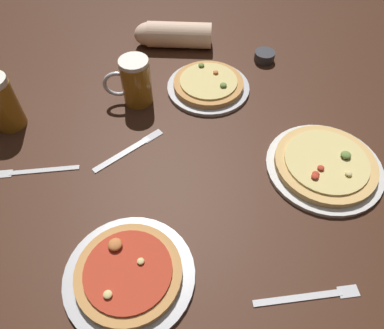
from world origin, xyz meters
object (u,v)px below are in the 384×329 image
object	(u,v)px
pizza_plate_far	(208,85)
beer_mug_dark	(0,103)
pizza_plate_side	(325,165)
knife_right	(129,150)
beer_mug_amber	(135,82)
diner_arm	(171,35)
fork_left	(35,171)
fork_spare	(309,296)
pizza_plate_near	(129,274)
ramekin_sauce	(264,56)

from	to	relation	value
pizza_plate_far	beer_mug_dark	bearing A→B (deg)	-179.86
pizza_plate_side	knife_right	xyz separation A→B (m)	(-0.50, 0.20, -0.01)
beer_mug_amber	diner_arm	bearing A→B (deg)	57.09
pizza_plate_side	fork_left	size ratio (longest dim) A/B	1.40
knife_right	fork_spare	world-z (taller)	same
pizza_plate_side	beer_mug_dark	size ratio (longest dim) A/B	1.87
pizza_plate_far	knife_right	world-z (taller)	pizza_plate_far
beer_mug_dark	fork_left	bearing A→B (deg)	-71.38
pizza_plate_near	beer_mug_amber	bearing A→B (deg)	78.47
pizza_plate_near	pizza_plate_far	distance (m)	0.66
fork_left	diner_arm	world-z (taller)	diner_arm
pizza_plate_near	ramekin_sauce	xyz separation A→B (m)	(0.58, 0.66, 0.00)
beer_mug_dark	pizza_plate_far	bearing A→B (deg)	0.14
fork_left	beer_mug_dark	bearing A→B (deg)	108.62
beer_mug_amber	fork_left	xyz separation A→B (m)	(-0.31, -0.21, -0.07)
pizza_plate_far	diner_arm	size ratio (longest dim) A/B	0.95
ramekin_sauce	pizza_plate_near	bearing A→B (deg)	-131.50
pizza_plate_side	beer_mug_amber	bearing A→B (deg)	137.26
beer_mug_amber	ramekin_sauce	xyz separation A→B (m)	(0.47, 0.09, -0.06)
pizza_plate_side	ramekin_sauce	size ratio (longest dim) A/B	4.39
pizza_plate_near	beer_mug_amber	world-z (taller)	beer_mug_amber
pizza_plate_near	pizza_plate_side	xyz separation A→B (m)	(0.55, 0.16, 0.00)
knife_right	fork_left	bearing A→B (deg)	-178.06
fork_left	knife_right	size ratio (longest dim) A/B	1.03
beer_mug_dark	ramekin_sauce	size ratio (longest dim) A/B	2.34
ramekin_sauce	fork_spare	distance (m)	0.83
pizza_plate_near	diner_arm	size ratio (longest dim) A/B	1.02
pizza_plate_far	fork_spare	xyz separation A→B (m)	(0.01, -0.70, -0.01)
pizza_plate_far	ramekin_sauce	distance (m)	0.25
pizza_plate_side	beer_mug_amber	world-z (taller)	beer_mug_amber
beer_mug_dark	pizza_plate_near	bearing A→B (deg)	-64.40
pizza_plate_side	diner_arm	distance (m)	0.72
ramekin_sauce	fork_spare	xyz separation A→B (m)	(-0.22, -0.80, -0.01)
pizza_plate_far	fork_spare	size ratio (longest dim) A/B	1.16
pizza_plate_side	ramekin_sauce	world-z (taller)	pizza_plate_side
knife_right	diner_arm	world-z (taller)	diner_arm
beer_mug_dark	diner_arm	distance (m)	0.62
knife_right	fork_spare	bearing A→B (deg)	-59.19
beer_mug_dark	diner_arm	bearing A→B (deg)	26.14
pizza_plate_near	knife_right	bearing A→B (deg)	81.16
ramekin_sauce	knife_right	distance (m)	0.60
knife_right	beer_mug_amber	bearing A→B (deg)	73.73
knife_right	diner_arm	distance (m)	0.52
beer_mug_amber	pizza_plate_far	bearing A→B (deg)	-1.09
pizza_plate_near	ramekin_sauce	bearing A→B (deg)	48.50
pizza_plate_far	fork_left	bearing A→B (deg)	-159.38
knife_right	pizza_plate_far	bearing A→B (deg)	34.09
pizza_plate_side	beer_mug_amber	distance (m)	0.60
pizza_plate_far	beer_mug_amber	bearing A→B (deg)	178.91
fork_spare	ramekin_sauce	bearing A→B (deg)	74.35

